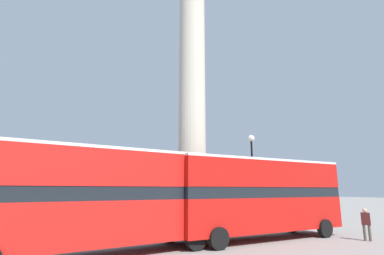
# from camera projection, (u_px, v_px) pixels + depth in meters

# --- Properties ---
(ground_plane) EXTENTS (200.00, 200.00, 0.00)m
(ground_plane) POSITION_uv_depth(u_px,v_px,m) (192.00, 230.00, 20.15)
(ground_plane) COLOR gray
(monument_column) EXTENTS (6.03, 6.03, 27.10)m
(monument_column) POSITION_uv_depth(u_px,v_px,m) (192.00, 98.00, 22.06)
(monument_column) COLOR #BCB29E
(monument_column) RESTS_ON ground_plane
(bus_a) EXTENTS (11.35, 3.28, 4.38)m
(bus_a) POSITION_uv_depth(u_px,v_px,m) (103.00, 196.00, 12.62)
(bus_a) COLOR red
(bus_a) RESTS_ON ground_plane
(bus_b) EXTENTS (10.52, 2.83, 4.32)m
(bus_b) POSITION_uv_depth(u_px,v_px,m) (260.00, 195.00, 16.73)
(bus_b) COLOR #B7140F
(bus_b) RESTS_ON ground_plane
(equestrian_statue) EXTENTS (3.66, 2.70, 5.42)m
(equestrian_statue) POSITION_uv_depth(u_px,v_px,m) (256.00, 204.00, 27.45)
(equestrian_statue) COLOR #BCB29E
(equestrian_statue) RESTS_ON ground_plane
(street_lamp) EXTENTS (0.49, 0.49, 6.57)m
(street_lamp) POSITION_uv_depth(u_px,v_px,m) (252.00, 170.00, 21.32)
(street_lamp) COLOR black
(street_lamp) RESTS_ON ground_plane
(pedestrian_near_lamp) EXTENTS (0.38, 0.47, 1.67)m
(pedestrian_near_lamp) POSITION_uv_depth(u_px,v_px,m) (366.00, 223.00, 16.01)
(pedestrian_near_lamp) COLOR #4C473D
(pedestrian_near_lamp) RESTS_ON ground_plane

